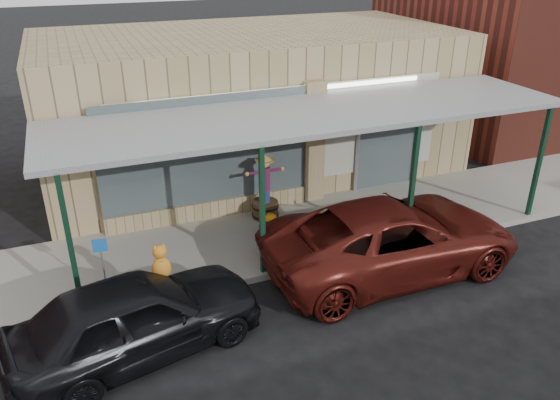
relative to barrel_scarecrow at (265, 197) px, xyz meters
name	(u,v)px	position (x,y,z in m)	size (l,w,h in m)	color
ground	(388,316)	(0.89, -4.50, -0.73)	(120.00, 120.00, 0.00)	black
sidewalk	(311,229)	(0.89, -0.90, -0.65)	(40.00, 3.20, 0.15)	gray
storefront	(250,103)	(0.88, 3.66, 1.36)	(12.00, 6.25, 4.20)	tan
awning	(315,116)	(0.89, -0.94, 2.28)	(12.00, 3.00, 3.04)	slate
block_buildings_near	(298,37)	(2.89, 4.70, 3.04)	(61.00, 8.00, 8.00)	maroon
barrel_scarecrow	(265,197)	(0.00, 0.00, 0.00)	(0.99, 0.87, 1.71)	#45331B
barrel_pumpkin	(271,228)	(-0.22, -0.98, -0.35)	(0.56, 0.56, 0.64)	#45331B
handicap_sign	(102,260)	(-4.11, -2.09, 0.27)	(0.27, 0.06, 1.32)	gray
parked_sedan	(136,316)	(-3.74, -3.75, 0.03)	(4.69, 2.70, 1.58)	black
car_maroon	(392,238)	(1.79, -3.06, 0.06)	(2.61, 5.67, 1.58)	#531610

